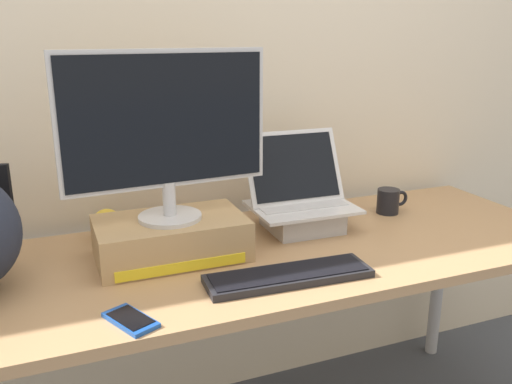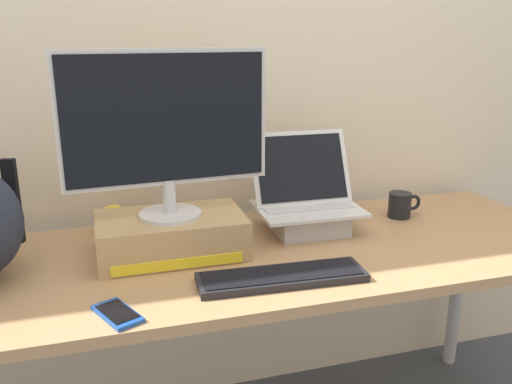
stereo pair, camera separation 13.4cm
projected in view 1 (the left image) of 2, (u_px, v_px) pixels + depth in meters
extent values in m
cube|color=beige|center=(206.00, 48.00, 1.82)|extent=(7.00, 0.10, 2.60)
cube|color=#A87F56|center=(256.00, 256.00, 1.58)|extent=(2.01, 0.70, 0.03)
cylinder|color=#B2B2B7|center=(438.00, 278.00, 2.28)|extent=(0.05, 0.05, 0.71)
cube|color=tan|center=(171.00, 238.00, 1.52)|extent=(0.41, 0.25, 0.11)
cube|color=yellow|center=(183.00, 267.00, 1.42)|extent=(0.35, 0.00, 0.03)
cylinder|color=silver|center=(170.00, 217.00, 1.50)|extent=(0.18, 0.18, 0.01)
cylinder|color=silver|center=(169.00, 198.00, 1.49)|extent=(0.04, 0.04, 0.10)
cube|color=silver|center=(165.00, 120.00, 1.43)|extent=(0.57, 0.05, 0.36)
cube|color=black|center=(167.00, 120.00, 1.42)|extent=(0.54, 0.04, 0.34)
cube|color=#ADADB2|center=(302.00, 219.00, 1.74)|extent=(0.22, 0.20, 0.07)
cube|color=silver|center=(302.00, 207.00, 1.73)|extent=(0.33, 0.25, 0.01)
cube|color=#B7B7BC|center=(300.00, 203.00, 1.75)|extent=(0.29, 0.14, 0.00)
cube|color=silver|center=(294.00, 167.00, 1.76)|extent=(0.33, 0.12, 0.22)
cube|color=black|center=(294.00, 167.00, 1.76)|extent=(0.29, 0.10, 0.20)
cube|color=black|center=(289.00, 276.00, 1.39)|extent=(0.44, 0.15, 0.02)
cube|color=black|center=(289.00, 272.00, 1.39)|extent=(0.41, 0.13, 0.00)
cube|color=black|center=(6.00, 208.00, 1.41)|extent=(0.04, 0.03, 0.24)
cylinder|color=black|center=(388.00, 201.00, 1.90)|extent=(0.08, 0.08, 0.09)
torus|color=black|center=(401.00, 198.00, 1.91)|extent=(0.06, 0.01, 0.06)
cube|color=#19479E|center=(131.00, 320.00, 1.19)|extent=(0.12, 0.15, 0.01)
cube|color=black|center=(130.00, 318.00, 1.19)|extent=(0.10, 0.12, 0.00)
sphere|color=gold|center=(107.00, 224.00, 1.67)|extent=(0.09, 0.09, 0.09)
sphere|color=black|center=(103.00, 225.00, 1.62)|extent=(0.01, 0.01, 0.01)
sphere|color=black|center=(114.00, 223.00, 1.64)|extent=(0.01, 0.01, 0.01)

